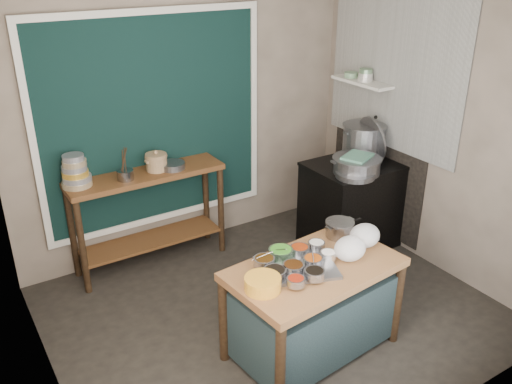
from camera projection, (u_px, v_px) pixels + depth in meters
floor at (272, 312)px, 4.62m from camera, size 3.50×3.00×0.02m
back_wall at (186, 110)px, 5.19m from camera, size 3.50×0.02×2.80m
left_wall at (26, 214)px, 3.18m from camera, size 0.02×3.00×2.80m
right_wall at (436, 120)px, 4.89m from camera, size 0.02×3.00×2.80m
curtain_panel at (154, 122)px, 5.01m from camera, size 2.10×0.02×1.90m
curtain_frame at (155, 122)px, 5.01m from camera, size 2.22×0.03×2.02m
tile_panel at (394, 60)px, 5.11m from camera, size 0.02×1.70×1.70m
soot_patch at (376, 170)px, 5.67m from camera, size 0.01×1.30×1.30m
wall_shelf at (362, 82)px, 5.39m from camera, size 0.22×0.70×0.03m
prep_table at (313, 309)px, 4.03m from camera, size 1.31×0.84×0.75m
back_counter at (149, 219)px, 5.13m from camera, size 1.45×0.40×0.95m
stove_block at (352, 205)px, 5.51m from camera, size 0.90×0.68×0.85m
stove_top at (356, 165)px, 5.33m from camera, size 0.92×0.69×0.03m
condiment_tray at (296, 268)px, 3.83m from camera, size 0.65×0.56×0.02m
condiment_bowls at (294, 262)px, 3.81m from camera, size 0.62×0.50×0.07m
yellow_basin at (263, 284)px, 3.58m from camera, size 0.27×0.27×0.09m
saucepan at (340, 229)px, 4.24m from camera, size 0.26×0.26×0.13m
plastic_bag_a at (350, 249)px, 3.91m from camera, size 0.26×0.23×0.18m
plastic_bag_b at (365, 236)px, 4.09m from camera, size 0.27×0.24×0.18m
bowl_stack at (76, 172)px, 4.62m from camera, size 0.26×0.26×0.29m
utensil_cup at (125, 175)px, 4.77m from camera, size 0.19×0.19×0.09m
ceramic_crock at (156, 163)px, 4.96m from camera, size 0.27×0.27×0.14m
wide_bowl at (172, 166)px, 5.02m from camera, size 0.28×0.28×0.06m
stock_pot at (363, 141)px, 5.41m from camera, size 0.48×0.48×0.35m
pot_lid at (372, 139)px, 5.33m from camera, size 0.20×0.47×0.46m
steamer at (357, 165)px, 5.09m from camera, size 0.60×0.60×0.15m
green_cloth at (357, 156)px, 5.05m from camera, size 0.35×0.32×0.02m
shallow_pan at (355, 175)px, 5.02m from camera, size 0.45×0.45×0.05m
shelf_bowl_stack at (365, 75)px, 5.34m from camera, size 0.15×0.15×0.12m
shelf_bowl_green at (351, 75)px, 5.51m from camera, size 0.18×0.18×0.05m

